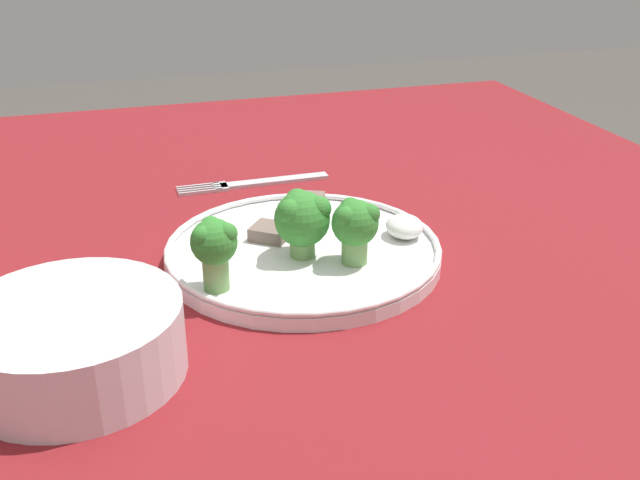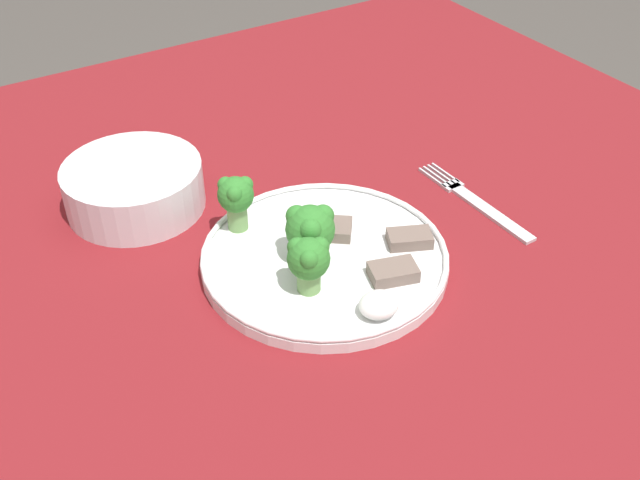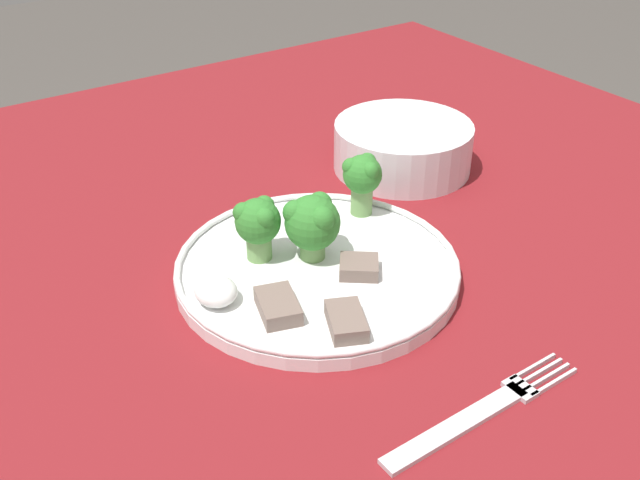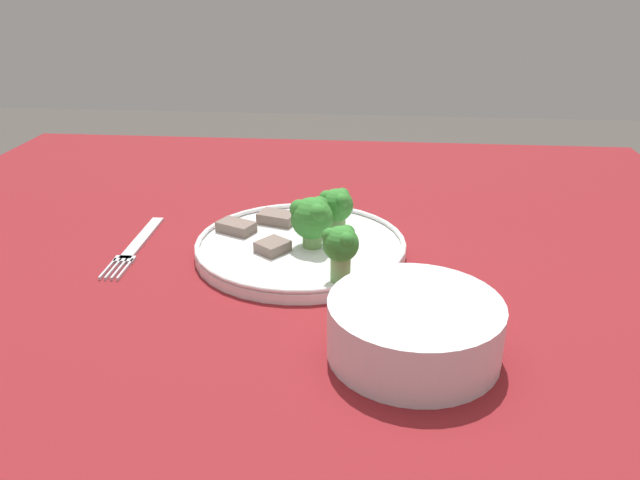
{
  "view_description": "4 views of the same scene",
  "coord_description": "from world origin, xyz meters",
  "views": [
    {
      "loc": [
        -0.61,
        0.13,
        1.03
      ],
      "look_at": [
        -0.04,
        -0.04,
        0.76
      ],
      "focal_mm": 42.0,
      "sensor_mm": 36.0,
      "label": 1
    },
    {
      "loc": [
        -0.33,
        -0.53,
        1.21
      ],
      "look_at": [
        -0.02,
        -0.04,
        0.76
      ],
      "focal_mm": 42.0,
      "sensor_mm": 36.0,
      "label": 2
    },
    {
      "loc": [
        0.44,
        -0.34,
        1.11
      ],
      "look_at": [
        -0.01,
        -0.03,
        0.76
      ],
      "focal_mm": 42.0,
      "sensor_mm": 36.0,
      "label": 3
    },
    {
      "loc": [
        -0.1,
        0.64,
        1.04
      ],
      "look_at": [
        -0.04,
        -0.02,
        0.75
      ],
      "focal_mm": 35.0,
      "sensor_mm": 36.0,
      "label": 4
    }
  ],
  "objects": [
    {
      "name": "broccoli_floret_near_rim_left",
      "position": [
        -0.05,
        -0.07,
        0.77
      ],
      "size": [
        0.04,
        0.04,
        0.06
      ],
      "color": "#709E56",
      "rests_on": "dinner_plate"
    },
    {
      "name": "dinner_plate",
      "position": [
        -0.01,
        -0.03,
        0.73
      ],
      "size": [
        0.25,
        0.25,
        0.02
      ],
      "color": "white",
      "rests_on": "table"
    },
    {
      "name": "fork",
      "position": [
        0.19,
        -0.03,
        0.73
      ],
      "size": [
        0.02,
        0.18,
        0.0
      ],
      "color": "silver",
      "rests_on": "table"
    },
    {
      "name": "broccoli_floret_center_left",
      "position": [
        -0.03,
        -0.03,
        0.77
      ],
      "size": [
        0.05,
        0.05,
        0.06
      ],
      "color": "#709E56",
      "rests_on": "dinner_plate"
    },
    {
      "name": "sauce_dollop",
      "position": [
        -0.02,
        -0.13,
        0.75
      ],
      "size": [
        0.04,
        0.03,
        0.02
      ],
      "color": "white",
      "rests_on": "dinner_plate"
    },
    {
      "name": "broccoli_floret_back_left",
      "position": [
        -0.07,
        0.05,
        0.77
      ],
      "size": [
        0.04,
        0.04,
        0.06
      ],
      "color": "#709E56",
      "rests_on": "dinner_plate"
    },
    {
      "name": "meat_slice_rear_slice",
      "position": [
        0.02,
        -0.1,
        0.74
      ],
      "size": [
        0.05,
        0.04,
        0.01
      ],
      "color": "#756056",
      "rests_on": "dinner_plate"
    },
    {
      "name": "cream_bowl",
      "position": [
        -0.14,
        0.17,
        0.75
      ],
      "size": [
        0.15,
        0.15,
        0.05
      ],
      "color": "silver",
      "rests_on": "table"
    },
    {
      "name": "table",
      "position": [
        0.0,
        0.0,
        0.63
      ],
      "size": [
        1.16,
        1.11,
        0.72
      ],
      "color": "maroon",
      "rests_on": "ground_plane"
    },
    {
      "name": "meat_slice_front_slice",
      "position": [
        0.07,
        -0.06,
        0.74
      ],
      "size": [
        0.05,
        0.04,
        0.01
      ],
      "color": "#756056",
      "rests_on": "dinner_plate"
    },
    {
      "name": "meat_slice_middle_slice",
      "position": [
        0.02,
        -0.01,
        0.74
      ],
      "size": [
        0.04,
        0.04,
        0.01
      ],
      "color": "#756056",
      "rests_on": "dinner_plate"
    }
  ]
}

